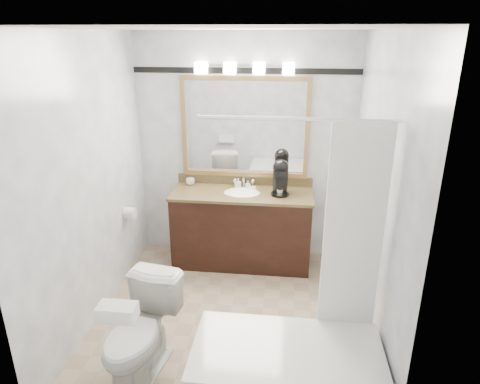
% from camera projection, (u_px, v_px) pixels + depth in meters
% --- Properties ---
extents(room, '(2.42, 2.62, 2.52)m').
position_uv_depth(room, '(228.00, 190.00, 3.53)').
color(room, tan).
rests_on(room, ground).
extents(vanity, '(1.53, 0.58, 0.97)m').
position_uv_depth(vanity, '(242.00, 227.00, 4.76)').
color(vanity, black).
rests_on(vanity, ground).
extents(mirror, '(1.40, 0.04, 1.10)m').
position_uv_depth(mirror, '(245.00, 128.00, 4.64)').
color(mirror, '#AA824C').
rests_on(mirror, room).
extents(vanity_light_bar, '(1.02, 0.14, 0.12)m').
position_uv_depth(vanity_light_bar, '(244.00, 68.00, 4.37)').
color(vanity_light_bar, silver).
rests_on(vanity_light_bar, room).
extents(accent_stripe, '(2.40, 0.01, 0.06)m').
position_uv_depth(accent_stripe, '(245.00, 71.00, 4.44)').
color(accent_stripe, black).
rests_on(accent_stripe, room).
extents(bathtub, '(1.30, 0.75, 1.96)m').
position_uv_depth(bathtub, '(290.00, 367.00, 2.97)').
color(bathtub, white).
rests_on(bathtub, ground).
extents(tp_roll, '(0.11, 0.12, 0.12)m').
position_uv_depth(tp_roll, '(130.00, 213.00, 4.47)').
color(tp_roll, white).
rests_on(tp_roll, room).
extents(toilet, '(0.55, 0.80, 0.76)m').
position_uv_depth(toilet, '(140.00, 334.00, 3.16)').
color(toilet, white).
rests_on(toilet, ground).
extents(tissue_box, '(0.25, 0.13, 0.10)m').
position_uv_depth(tissue_box, '(117.00, 312.00, 2.71)').
color(tissue_box, white).
rests_on(tissue_box, toilet).
extents(coffee_maker, '(0.19, 0.24, 0.37)m').
position_uv_depth(coffee_maker, '(280.00, 176.00, 4.53)').
color(coffee_maker, black).
rests_on(coffee_maker, vanity).
extents(cup_left, '(0.10, 0.10, 0.08)m').
position_uv_depth(cup_left, '(190.00, 182.00, 4.84)').
color(cup_left, white).
rests_on(cup_left, vanity).
extents(soap_bottle_a, '(0.07, 0.07, 0.11)m').
position_uv_depth(soap_bottle_a, '(238.00, 183.00, 4.73)').
color(soap_bottle_a, white).
rests_on(soap_bottle_a, vanity).
extents(soap_bottle_b, '(0.07, 0.07, 0.08)m').
position_uv_depth(soap_bottle_b, '(248.00, 184.00, 4.74)').
color(soap_bottle_b, white).
rests_on(soap_bottle_b, vanity).
extents(soap_bar, '(0.09, 0.07, 0.02)m').
position_uv_depth(soap_bar, '(252.00, 188.00, 4.72)').
color(soap_bar, beige).
rests_on(soap_bar, vanity).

